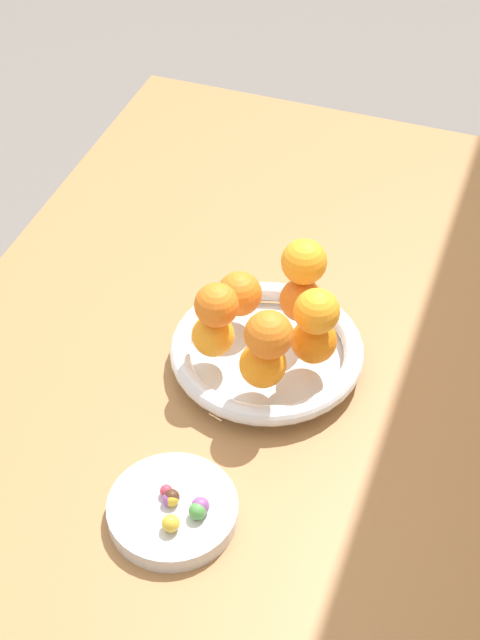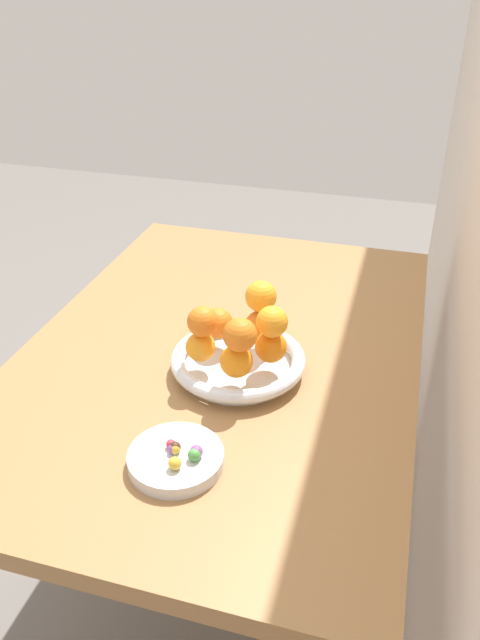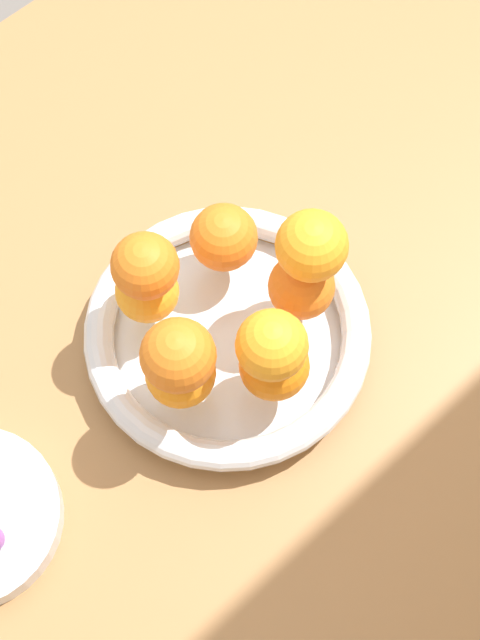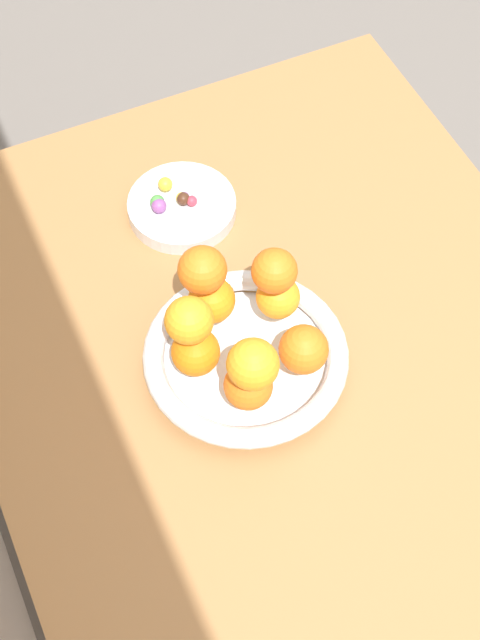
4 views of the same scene
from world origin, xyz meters
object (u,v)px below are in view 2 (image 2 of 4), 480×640
object	(u,v)px
candy_ball_4	(175,447)
orange_2	(201,347)
orange_8	(240,335)
orange_5	(272,322)
fruit_bowl	(238,362)
candy_ball_2	(175,463)
candy_ball_1	(196,452)
candy_ball_5	(173,449)
dining_table	(224,381)
orange_3	(236,361)
orange_1	(218,323)
candy_ball_3	(175,449)
orange_4	(271,347)
orange_6	(202,321)
orange_0	(260,325)
candy_ball_0	(171,444)
orange_7	(261,296)
candy_ball_6	(194,455)
candy_dish	(176,459)

from	to	relation	value
candy_ball_4	orange_2	bearing A→B (deg)	-171.28
orange_8	orange_5	bearing A→B (deg)	144.54
fruit_bowl	candy_ball_2	size ratio (longest dim) A/B	12.48
candy_ball_1	candy_ball_5	distance (m)	0.04
orange_8	candy_ball_4	world-z (taller)	orange_8
orange_8	dining_table	bearing A→B (deg)	-152.17
orange_3	orange_5	xyz separation A→B (m)	(-0.05, 0.05, 0.06)
orange_3	orange_2	bearing A→B (deg)	-110.58
orange_2	candy_ball_1	bearing A→B (deg)	17.18
orange_1	candy_ball_3	size ratio (longest dim) A/B	3.54
candy_ball_5	orange_3	bearing A→B (deg)	167.60
orange_4	orange_6	xyz separation A→B (m)	(0.03, -0.12, 0.05)
orange_0	orange_5	distance (m)	0.10
candy_ball_0	candy_ball_2	xyz separation A→B (m)	(0.04, 0.02, 0.00)
orange_5	orange_7	distance (m)	0.09
orange_8	candy_ball_1	world-z (taller)	orange_8
orange_3	candy_ball_0	bearing A→B (deg)	-15.28
orange_0	orange_7	distance (m)	0.06
orange_1	orange_5	world-z (taller)	orange_5
orange_2	candy_ball_6	world-z (taller)	orange_2
candy_ball_2	candy_ball_5	distance (m)	0.03
fruit_bowl	orange_6	bearing A→B (deg)	-55.70
fruit_bowl	candy_ball_3	xyz separation A→B (m)	(0.26, -0.02, 0.01)
orange_8	candy_ball_2	xyz separation A→B (m)	(0.22, -0.04, -0.09)
candy_ball_5	candy_ball_0	bearing A→B (deg)	-140.75
orange_3	orange_0	bearing A→B (deg)	175.61
candy_ball_1	candy_ball_6	xyz separation A→B (m)	(0.01, -0.00, -0.00)
candy_ball_5	orange_1	bearing A→B (deg)	-175.26
orange_5	candy_ball_3	xyz separation A→B (m)	(0.25, -0.09, -0.10)
orange_4	candy_ball_6	distance (m)	0.27
orange_2	orange_5	xyz separation A→B (m)	(-0.02, 0.12, 0.06)
orange_6	candy_ball_2	xyz separation A→B (m)	(0.25, 0.04, -0.09)
orange_0	candy_ball_1	size ratio (longest dim) A/B	2.79
orange_8	candy_ball_0	size ratio (longest dim) A/B	3.93
candy_ball_1	candy_ball_2	size ratio (longest dim) A/B	1.02
candy_ball_0	candy_dish	bearing A→B (deg)	47.35
orange_1	candy_ball_6	xyz separation A→B (m)	(0.31, 0.06, -0.04)
candy_ball_2	candy_ball_3	world-z (taller)	candy_ball_2
dining_table	candy_ball_4	distance (m)	0.35
dining_table	orange_1	size ratio (longest dim) A/B	18.66
orange_6	orange_7	distance (m)	0.13
candy_dish	orange_3	bearing A→B (deg)	168.54
orange_3	candy_ball_3	world-z (taller)	orange_3
orange_0	candy_ball_1	distance (m)	0.32
candy_ball_3	candy_ball_5	xyz separation A→B (m)	(0.00, -0.00, -0.00)
candy_ball_4	candy_ball_6	distance (m)	0.03
candy_ball_0	candy_ball_4	world-z (taller)	candy_ball_4
orange_2	orange_3	xyz separation A→B (m)	(0.03, 0.07, 0.00)
candy_ball_1	candy_ball_4	bearing A→B (deg)	-91.75
candy_dish	candy_ball_2	xyz separation A→B (m)	(0.03, 0.01, 0.02)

